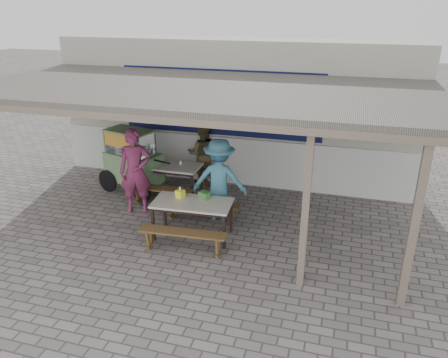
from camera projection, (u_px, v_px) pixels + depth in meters
name	position (u px, v px, depth m)	size (l,w,h in m)	color
ground	(186.00, 237.00, 8.63)	(60.00, 60.00, 0.00)	slate
back_wall	(234.00, 111.00, 11.16)	(9.00, 1.28, 3.50)	#B4B1A2
warung_roof	(199.00, 92.00, 8.40)	(9.00, 4.21, 2.81)	#635C54
table_left	(172.00, 168.00, 10.30)	(1.33, 0.75, 0.75)	beige
bench_left_street	(161.00, 193.00, 9.82)	(1.43, 0.29, 0.45)	brown
bench_left_wall	(183.00, 172.00, 11.03)	(1.43, 0.29, 0.45)	brown
table_right	(192.00, 205.00, 8.42)	(1.56, 0.86, 0.75)	beige
bench_right_street	(183.00, 237.00, 7.97)	(1.63, 0.38, 0.45)	brown
bench_right_wall	(201.00, 207.00, 9.12)	(1.63, 0.38, 0.45)	brown
vendor_cart	(132.00, 159.00, 10.42)	(1.99, 1.12, 1.55)	#7BA16B
patron_street_side	(135.00, 171.00, 9.39)	(0.68, 0.45, 1.87)	#77294E
patron_wall_side	(203.00, 154.00, 10.93)	(0.76, 0.59, 1.57)	#4C4328
patron_right_table	(219.00, 180.00, 9.09)	(1.14, 0.65, 1.76)	teal
tissue_box	(180.00, 194.00, 8.58)	(0.15, 0.15, 0.15)	#EDF528
donation_box	(204.00, 195.00, 8.52)	(0.20, 0.14, 0.14)	#3D7D37
condiment_jar	(181.00, 163.00, 10.33)	(0.07, 0.07, 0.08)	white
condiment_bowl	(160.00, 162.00, 10.42)	(0.21, 0.21, 0.05)	silver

